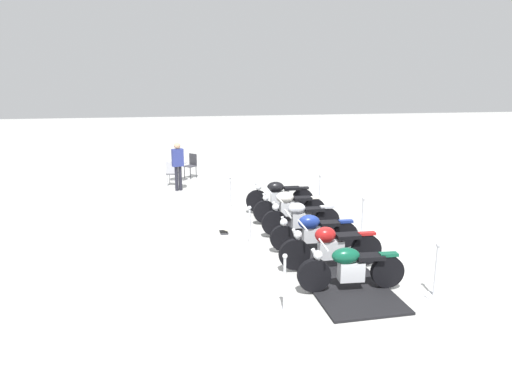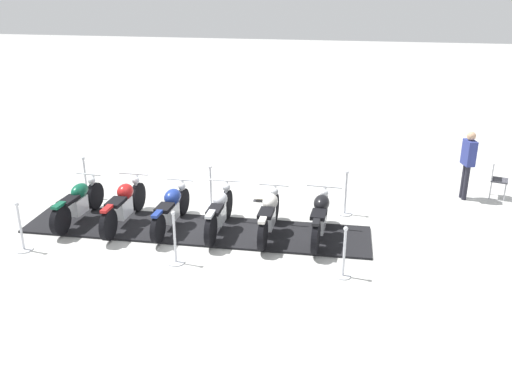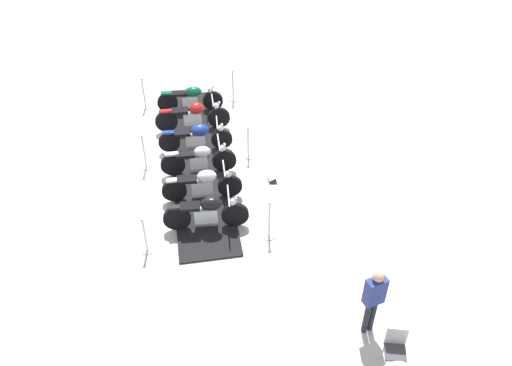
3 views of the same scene
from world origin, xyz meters
The scene contains 17 objects.
ground_plane centered at (0.00, 0.00, 0.00)m, with size 80.00×80.00×0.00m, color silver.
display_platform centered at (0.00, 0.00, 0.03)m, with size 7.70×1.50×0.05m, color black.
motorcycle_black centered at (-2.75, -0.09, 0.54)m, with size 0.78×2.09×0.99m.
motorcycle_cream centered at (-1.65, -0.07, 0.52)m, with size 0.67×2.09×0.94m.
motorcycle_chrome centered at (-0.55, -0.04, 0.51)m, with size 0.78×2.09×0.98m.
motorcycle_navy centered at (0.55, -0.03, 0.51)m, with size 0.66×2.15×0.92m.
motorcycle_maroon centered at (1.65, 0.00, 0.54)m, with size 0.71×2.29×1.00m.
motorcycle_forest centered at (2.75, 0.03, 0.50)m, with size 0.62×2.11×0.95m.
stanchion_right_rear centered at (3.30, -1.40, 0.34)m, with size 0.34×0.34×1.10m.
stanchion_left_mid centered at (-0.03, 1.47, 0.34)m, with size 0.36×0.36×1.12m.
stanchion_left_rear centered at (3.24, 1.53, 0.32)m, with size 0.36×0.36×1.08m.
stanchion_right_front centered at (-3.24, -1.53, 0.34)m, with size 0.35×0.35×1.10m.
stanchion_left_front centered at (-3.30, 1.40, 0.35)m, with size 0.31×0.31×1.04m.
stanchion_right_mid centered at (0.03, -1.47, 0.37)m, with size 0.29×0.29×1.05m.
info_placard centered at (-1.13, -1.98, 0.06)m, with size 0.37×0.24×0.19m.
cafe_chair_near_table centered at (-6.98, -3.31, 0.55)m, with size 0.49×0.49×0.96m.
bystander_person centered at (-6.18, -3.07, 1.06)m, with size 0.32×0.44×1.76m.
Camera 3 is at (-12.15, 0.10, 9.19)m, focal length 36.83 mm.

